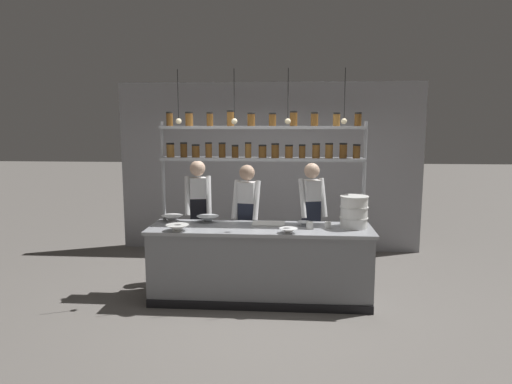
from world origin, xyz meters
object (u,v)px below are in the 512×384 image
(cutting_board, at_px, (269,224))
(prep_bowl_center_back, at_px, (208,219))
(chef_left, at_px, (198,212))
(prep_bowl_center_front, at_px, (172,218))
(chef_right, at_px, (311,214))
(prep_bowl_near_right, at_px, (304,224))
(prep_bowl_far_left, at_px, (289,231))
(serving_cup_front, at_px, (310,225))
(chef_center, at_px, (247,217))
(container_stack, at_px, (354,212))
(prep_bowl_near_left, at_px, (177,228))
(serving_cup_by_board, at_px, (328,225))
(spice_shelf_unit, at_px, (262,147))

(cutting_board, distance_m, prep_bowl_center_back, 0.79)
(chef_left, xyz_separation_m, prep_bowl_center_front, (-0.25, -0.44, -0.01))
(prep_bowl_center_front, bearing_deg, chef_right, 14.35)
(prep_bowl_near_right, bearing_deg, prep_bowl_center_front, 175.67)
(chef_left, relative_size, prep_bowl_near_right, 9.25)
(prep_bowl_far_left, distance_m, serving_cup_front, 0.35)
(serving_cup_front, bearing_deg, chef_center, 143.62)
(prep_bowl_center_front, height_order, prep_bowl_center_back, prep_bowl_center_back)
(chef_left, xyz_separation_m, serving_cup_front, (1.50, -0.73, -0.00))
(chef_center, xyz_separation_m, prep_bowl_far_left, (0.56, -0.84, 0.01))
(prep_bowl_center_front, xyz_separation_m, prep_bowl_center_back, (0.47, -0.01, 0.00))
(chef_center, xyz_separation_m, container_stack, (1.34, -0.49, 0.18))
(prep_bowl_far_left, xyz_separation_m, serving_cup_front, (0.25, 0.24, 0.01))
(chef_left, distance_m, container_stack, 2.13)
(chef_center, bearing_deg, chef_right, 19.70)
(chef_right, relative_size, serving_cup_front, 18.96)
(cutting_board, xyz_separation_m, prep_bowl_near_left, (-1.05, -0.41, 0.02))
(chef_center, height_order, prep_bowl_near_left, chef_center)
(chef_center, distance_m, prep_bowl_near_right, 0.86)
(prep_bowl_near_left, distance_m, serving_cup_by_board, 1.79)
(chef_right, bearing_deg, serving_cup_by_board, -92.62)
(chef_left, distance_m, serving_cup_by_board, 1.85)
(spice_shelf_unit, distance_m, prep_bowl_near_right, 1.09)
(prep_bowl_near_left, height_order, prep_bowl_near_right, prep_bowl_near_left)
(chef_right, distance_m, prep_bowl_near_left, 1.88)
(prep_bowl_center_front, bearing_deg, chef_center, 17.89)
(container_stack, relative_size, prep_bowl_near_left, 1.43)
(prep_bowl_near_left, bearing_deg, prep_bowl_far_left, -0.47)
(spice_shelf_unit, relative_size, prep_bowl_near_right, 14.41)
(prep_bowl_center_front, xyz_separation_m, prep_bowl_near_right, (1.69, -0.13, -0.01))
(chef_center, bearing_deg, spice_shelf_unit, -36.83)
(chef_center, height_order, chef_right, chef_right)
(container_stack, bearing_deg, chef_left, 162.89)
(prep_bowl_center_back, bearing_deg, serving_cup_front, -12.48)
(spice_shelf_unit, xyz_separation_m, chef_center, (-0.21, 0.22, -0.94))
(spice_shelf_unit, distance_m, cutting_board, 0.97)
(serving_cup_front, bearing_deg, container_stack, 11.20)
(chef_left, height_order, prep_bowl_center_back, chef_left)
(chef_left, relative_size, container_stack, 4.30)
(container_stack, bearing_deg, prep_bowl_far_left, -156.10)
(chef_right, xyz_separation_m, prep_bowl_center_front, (-1.80, -0.46, 0.01))
(spice_shelf_unit, bearing_deg, serving_cup_front, -32.14)
(chef_center, height_order, serving_cup_front, chef_center)
(prep_bowl_near_right, bearing_deg, prep_bowl_far_left, -114.99)
(cutting_board, relative_size, prep_bowl_center_front, 1.43)
(serving_cup_front, height_order, serving_cup_by_board, serving_cup_front)
(prep_bowl_near_right, bearing_deg, chef_left, 158.52)
(prep_bowl_center_back, bearing_deg, container_stack, -5.62)
(chef_left, distance_m, chef_right, 1.55)
(prep_bowl_center_front, xyz_separation_m, prep_bowl_far_left, (1.50, -0.54, -0.01))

